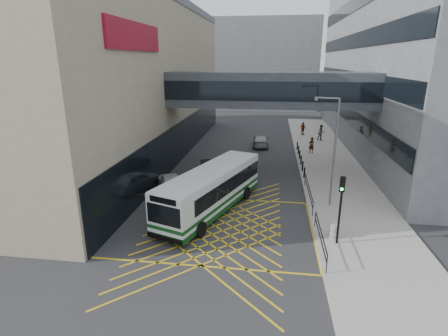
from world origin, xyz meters
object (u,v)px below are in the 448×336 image
at_px(street_lamp, 333,146).
at_px(pedestrian_b, 321,133).
at_px(car_silver, 261,140).
at_px(pedestrian_c, 303,129).
at_px(car_dark, 212,167).
at_px(car_white, 171,182).
at_px(bus, 212,189).
at_px(pedestrian_a, 311,145).
at_px(litter_bin, 333,230).
at_px(traffic_light, 341,201).

xyz_separation_m(street_lamp, pedestrian_b, (2.13, 21.14, -3.29)).
xyz_separation_m(car_silver, pedestrian_c, (5.51, 6.70, 0.29)).
height_order(car_dark, car_silver, car_dark).
relative_size(car_silver, street_lamp, 0.62).
xyz_separation_m(car_white, car_dark, (2.55, 4.57, -0.03)).
xyz_separation_m(bus, car_silver, (2.58, 19.51, -0.89)).
relative_size(car_white, car_dark, 1.02).
xyz_separation_m(bus, pedestrian_a, (8.23, 16.36, -0.57)).
bearing_deg(car_silver, pedestrian_b, -157.11).
xyz_separation_m(car_dark, street_lamp, (9.34, -6.08, 3.70)).
bearing_deg(litter_bin, car_silver, 102.56).
bearing_deg(car_dark, car_white, 41.45).
relative_size(car_dark, street_lamp, 0.63).
distance_m(car_white, pedestrian_a, 17.85).
height_order(bus, pedestrian_b, bus).
distance_m(traffic_light, pedestrian_c, 30.09).
distance_m(car_white, car_silver, 17.47).
height_order(litter_bin, pedestrian_a, pedestrian_a).
distance_m(bus, street_lamp, 8.63).
height_order(car_silver, street_lamp, street_lamp).
bearing_deg(car_white, pedestrian_b, -148.09).
distance_m(car_dark, litter_bin, 14.18).
height_order(pedestrian_a, pedestrian_b, pedestrian_b).
height_order(bus, car_silver, bus).
xyz_separation_m(pedestrian_b, pedestrian_c, (-2.01, 3.27, -0.13)).
bearing_deg(car_silver, car_dark, 69.63).
bearing_deg(pedestrian_a, street_lamp, 64.69).
distance_m(bus, litter_bin, 8.28).
distance_m(bus, car_dark, 8.03).
distance_m(car_white, pedestrian_c, 25.87).
height_order(bus, litter_bin, bus).
bearing_deg(car_white, car_silver, -134.41).
relative_size(traffic_light, litter_bin, 4.56).
xyz_separation_m(car_dark, pedestrian_b, (11.48, 15.06, 0.40)).
distance_m(pedestrian_b, pedestrian_c, 3.84).
bearing_deg(pedestrian_a, car_silver, -53.32).
bearing_deg(car_silver, traffic_light, 100.77).
distance_m(bus, car_white, 5.19).
xyz_separation_m(car_dark, litter_bin, (8.99, -10.96, -0.14)).
height_order(car_white, street_lamp, street_lamp).
bearing_deg(car_dark, car_silver, -128.22).
relative_size(bus, car_dark, 2.31).
height_order(car_silver, traffic_light, traffic_light).
bearing_deg(bus, litter_bin, -2.49).
relative_size(litter_bin, pedestrian_b, 0.45).
bearing_deg(litter_bin, pedestrian_b, 84.55).
xyz_separation_m(car_silver, traffic_light, (5.11, -23.34, 2.04)).
bearing_deg(pedestrian_a, traffic_light, 64.21).
distance_m(car_dark, pedestrian_a, 12.83).
bearing_deg(pedestrian_c, car_dark, 103.93).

